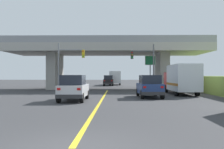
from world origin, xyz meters
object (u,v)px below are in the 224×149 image
suv_crossing (149,86)px  traffic_signal_farside (67,61)px  semi_truck_distant (115,78)px  sedan_oncoming (108,81)px  highway_sign (150,64)px  box_truck (181,79)px  traffic_signal_nearside (146,62)px  suv_lead (74,88)px

suv_crossing → traffic_signal_farside: traffic_signal_farside is taller
suv_crossing → semi_truck_distant: 31.21m
suv_crossing → semi_truck_distant: semi_truck_distant is taller
sedan_oncoming → highway_sign: (6.19, -14.11, 2.53)m
suv_crossing → sedan_oncoming: same height
box_truck → highway_sign: bearing=104.5°
sedan_oncoming → box_truck: bearing=-69.6°
traffic_signal_nearside → traffic_signal_farside: bearing=-174.9°
sedan_oncoming → semi_truck_distant: bearing=75.6°
suv_crossing → semi_truck_distant: size_ratio=0.62×
suv_crossing → box_truck: (3.80, 3.75, 0.61)m
suv_lead → semi_truck_distant: 34.26m
traffic_signal_farside → semi_truck_distant: size_ratio=0.82×
suv_crossing → highway_sign: 12.44m
suv_lead → traffic_signal_nearside: (6.99, 11.49, 2.61)m
suv_crossing → highway_sign: (1.65, 12.07, 2.53)m
box_truck → traffic_signal_nearside: traffic_signal_nearside is taller
highway_sign → semi_truck_distant: size_ratio=0.68×
highway_sign → semi_truck_distant: bearing=104.6°
traffic_signal_nearside → highway_sign: bearing=74.9°
box_truck → traffic_signal_nearside: 5.96m
suv_lead → traffic_signal_nearside: 13.70m
suv_lead → semi_truck_distant: semi_truck_distant is taller
sedan_oncoming → traffic_signal_nearside: bearing=-73.7°
suv_lead → box_truck: size_ratio=0.61×
suv_lead → box_truck: bearing=34.0°
suv_crossing → suv_lead: bearing=-155.6°
suv_lead → highway_sign: size_ratio=0.92×
sedan_oncoming → suv_crossing: bearing=-80.2°
suv_crossing → semi_truck_distant: bearing=94.4°
highway_sign → box_truck: bearing=-75.5°
highway_sign → semi_truck_distant: highway_sign is taller
sedan_oncoming → highway_sign: bearing=-66.3°
suv_crossing → traffic_signal_farside: size_ratio=0.75×
sedan_oncoming → traffic_signal_farside: (-4.37, -18.62, 2.68)m
suv_lead → sedan_oncoming: 29.32m
box_truck → highway_sign: size_ratio=1.52×
suv_lead → sedan_oncoming: same height
box_truck → sedan_oncoming: size_ratio=1.63×
box_truck → suv_crossing: bearing=-135.4°
suv_crossing → sedan_oncoming: (-4.54, 26.18, 0.00)m
traffic_signal_nearside → traffic_signal_farside: traffic_signal_farside is taller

